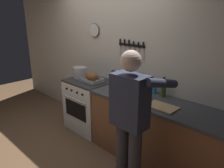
{
  "coord_description": "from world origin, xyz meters",
  "views": [
    {
      "loc": [
        2.54,
        -1.31,
        1.99
      ],
      "look_at": [
        0.46,
        0.85,
        1.02
      ],
      "focal_mm": 35.05,
      "sensor_mm": 36.0,
      "label": 1
    }
  ],
  "objects": [
    {
      "name": "roasting_pan",
      "position": [
        -0.11,
        0.97,
        0.98
      ],
      "size": [
        0.35,
        0.26,
        0.18
      ],
      "color": "#B7B7BC",
      "rests_on": "stove"
    },
    {
      "name": "cutting_board",
      "position": [
        1.29,
        0.86,
        0.91
      ],
      "size": [
        0.36,
        0.24,
        0.02
      ],
      "primitive_type": "cube",
      "color": "tan",
      "rests_on": "counter_block"
    },
    {
      "name": "person_cook",
      "position": [
        1.24,
        0.32,
        0.95
      ],
      "size": [
        0.51,
        0.63,
        1.66
      ],
      "rotation": [
        0.0,
        0.0,
        1.32
      ],
      "color": "#383842",
      "rests_on": "ground"
    },
    {
      "name": "stock_pot",
      "position": [
        -0.45,
        0.98,
        1.0
      ],
      "size": [
        0.23,
        0.23,
        0.19
      ],
      "color": "#B7B7BC",
      "rests_on": "stove"
    },
    {
      "name": "bottle_olive_oil",
      "position": [
        1.1,
        1.2,
        1.02
      ],
      "size": [
        0.07,
        0.07,
        0.28
      ],
      "color": "#385623",
      "rests_on": "counter_block"
    },
    {
      "name": "stove",
      "position": [
        -0.22,
        0.99,
        0.45
      ],
      "size": [
        0.76,
        0.67,
        0.9
      ],
      "color": "white",
      "rests_on": "ground"
    },
    {
      "name": "ground_plane",
      "position": [
        0.0,
        0.0,
        0.0
      ],
      "size": [
        8.0,
        8.0,
        0.0
      ],
      "primitive_type": "plane",
      "color": "brown"
    },
    {
      "name": "bottle_hot_sauce",
      "position": [
        0.74,
        1.1,
        0.99
      ],
      "size": [
        0.05,
        0.05,
        0.21
      ],
      "color": "red",
      "rests_on": "counter_block"
    },
    {
      "name": "bottle_dish_soap",
      "position": [
        0.94,
        1.23,
        0.98
      ],
      "size": [
        0.07,
        0.07,
        0.2
      ],
      "color": "#338CCC",
      "rests_on": "counter_block"
    },
    {
      "name": "wall_back",
      "position": [
        -0.0,
        1.35,
        1.3
      ],
      "size": [
        6.0,
        0.13,
        2.6
      ],
      "color": "beige",
      "rests_on": "ground"
    },
    {
      "name": "counter_block",
      "position": [
        1.2,
        0.99,
        0.45
      ],
      "size": [
        2.03,
        0.65,
        0.9
      ],
      "color": "brown",
      "rests_on": "ground"
    }
  ]
}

